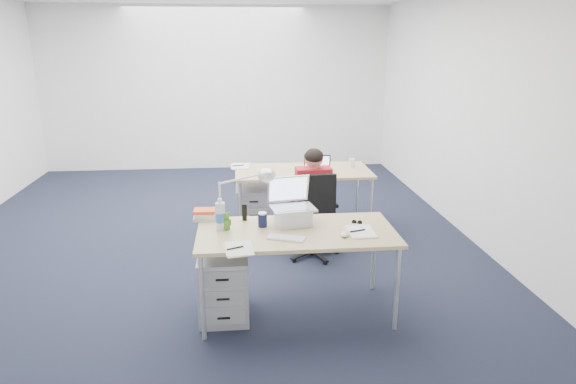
{
  "coord_description": "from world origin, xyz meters",
  "views": [
    {
      "loc": [
        0.36,
        -5.63,
        2.2
      ],
      "look_at": [
        0.81,
        -1.06,
        0.85
      ],
      "focal_mm": 32.0,
      "sensor_mm": 36.0,
      "label": 1
    }
  ],
  "objects_px": {
    "wireless_keyboard": "(286,238)",
    "computer_mouse": "(345,234)",
    "headphones": "(293,218)",
    "far_cup": "(352,163)",
    "seated_person": "(311,200)",
    "book_stack": "(205,214)",
    "silver_laptop": "(293,202)",
    "cordless_phone": "(245,212)",
    "dark_laptop": "(317,165)",
    "desk_far": "(303,174)",
    "office_chair": "(313,232)",
    "water_bottle": "(220,214)",
    "desk_lamp": "(238,196)",
    "can_koozie": "(263,220)",
    "bear_figurine": "(226,221)",
    "desk_near": "(296,236)",
    "drawer_pedestal_near": "(224,285)",
    "drawer_pedestal_far": "(253,209)",
    "sunglasses": "(357,222)"
  },
  "relations": [
    {
      "from": "wireless_keyboard",
      "to": "computer_mouse",
      "type": "height_order",
      "value": "computer_mouse"
    },
    {
      "from": "headphones",
      "to": "far_cup",
      "type": "bearing_deg",
      "value": 59.51
    },
    {
      "from": "seated_person",
      "to": "far_cup",
      "type": "relative_size",
      "value": 10.57
    },
    {
      "from": "computer_mouse",
      "to": "book_stack",
      "type": "relative_size",
      "value": 0.52
    },
    {
      "from": "silver_laptop",
      "to": "wireless_keyboard",
      "type": "xyz_separation_m",
      "value": [
        -0.09,
        -0.33,
        -0.18
      ]
    },
    {
      "from": "cordless_phone",
      "to": "dark_laptop",
      "type": "relative_size",
      "value": 0.47
    },
    {
      "from": "desk_far",
      "to": "computer_mouse",
      "type": "relative_size",
      "value": 15.59
    },
    {
      "from": "office_chair",
      "to": "far_cup",
      "type": "xyz_separation_m",
      "value": [
        0.6,
        0.93,
        0.52
      ]
    },
    {
      "from": "water_bottle",
      "to": "silver_laptop",
      "type": "bearing_deg",
      "value": 6.11
    },
    {
      "from": "office_chair",
      "to": "far_cup",
      "type": "bearing_deg",
      "value": 54.81
    },
    {
      "from": "dark_laptop",
      "to": "desk_lamp",
      "type": "bearing_deg",
      "value": -107.06
    },
    {
      "from": "can_koozie",
      "to": "bear_figurine",
      "type": "relative_size",
      "value": 0.82
    },
    {
      "from": "silver_laptop",
      "to": "desk_near",
      "type": "bearing_deg",
      "value": -95.54
    },
    {
      "from": "drawer_pedestal_near",
      "to": "computer_mouse",
      "type": "distance_m",
      "value": 1.08
    },
    {
      "from": "drawer_pedestal_near",
      "to": "book_stack",
      "type": "bearing_deg",
      "value": 113.15
    },
    {
      "from": "desk_far",
      "to": "bear_figurine",
      "type": "bearing_deg",
      "value": -114.26
    },
    {
      "from": "silver_laptop",
      "to": "far_cup",
      "type": "height_order",
      "value": "silver_laptop"
    },
    {
      "from": "computer_mouse",
      "to": "drawer_pedestal_far",
      "type": "bearing_deg",
      "value": 127.78
    },
    {
      "from": "seated_person",
      "to": "can_koozie",
      "type": "relative_size",
      "value": 9.4
    },
    {
      "from": "office_chair",
      "to": "sunglasses",
      "type": "xyz_separation_m",
      "value": [
        0.22,
        -1.03,
        0.47
      ]
    },
    {
      "from": "far_cup",
      "to": "dark_laptop",
      "type": "bearing_deg",
      "value": -149.24
    },
    {
      "from": "bear_figurine",
      "to": "far_cup",
      "type": "height_order",
      "value": "bear_figurine"
    },
    {
      "from": "drawer_pedestal_far",
      "to": "headphones",
      "type": "xyz_separation_m",
      "value": [
        0.29,
        -1.73,
        0.47
      ]
    },
    {
      "from": "computer_mouse",
      "to": "book_stack",
      "type": "bearing_deg",
      "value": 175.91
    },
    {
      "from": "headphones",
      "to": "sunglasses",
      "type": "height_order",
      "value": "headphones"
    },
    {
      "from": "office_chair",
      "to": "water_bottle",
      "type": "height_order",
      "value": "water_bottle"
    },
    {
      "from": "desk_near",
      "to": "seated_person",
      "type": "bearing_deg",
      "value": 76.94
    },
    {
      "from": "seated_person",
      "to": "far_cup",
      "type": "xyz_separation_m",
      "value": [
        0.6,
        0.76,
        0.21
      ]
    },
    {
      "from": "book_stack",
      "to": "dark_laptop",
      "type": "distance_m",
      "value": 1.87
    },
    {
      "from": "drawer_pedestal_near",
      "to": "sunglasses",
      "type": "relative_size",
      "value": 6.14
    },
    {
      "from": "desk_near",
      "to": "headphones",
      "type": "bearing_deg",
      "value": 90.46
    },
    {
      "from": "seated_person",
      "to": "cordless_phone",
      "type": "relative_size",
      "value": 7.92
    },
    {
      "from": "silver_laptop",
      "to": "desk_lamp",
      "type": "height_order",
      "value": "desk_lamp"
    },
    {
      "from": "sunglasses",
      "to": "office_chair",
      "type": "bearing_deg",
      "value": 124.75
    },
    {
      "from": "seated_person",
      "to": "drawer_pedestal_far",
      "type": "height_order",
      "value": "seated_person"
    },
    {
      "from": "desk_near",
      "to": "drawer_pedestal_far",
      "type": "bearing_deg",
      "value": 98.52
    },
    {
      "from": "office_chair",
      "to": "cordless_phone",
      "type": "height_order",
      "value": "office_chair"
    },
    {
      "from": "computer_mouse",
      "to": "headphones",
      "type": "height_order",
      "value": "headphones"
    },
    {
      "from": "drawer_pedestal_near",
      "to": "cordless_phone",
      "type": "distance_m",
      "value": 0.63
    },
    {
      "from": "bear_figurine",
      "to": "desk_lamp",
      "type": "bearing_deg",
      "value": 35.64
    },
    {
      "from": "drawer_pedestal_near",
      "to": "bear_figurine",
      "type": "relative_size",
      "value": 3.68
    },
    {
      "from": "wireless_keyboard",
      "to": "seated_person",
      "type": "bearing_deg",
      "value": 96.21
    },
    {
      "from": "office_chair",
      "to": "wireless_keyboard",
      "type": "relative_size",
      "value": 3.26
    },
    {
      "from": "seated_person",
      "to": "wireless_keyboard",
      "type": "xyz_separation_m",
      "value": [
        -0.4,
        -1.48,
        0.17
      ]
    },
    {
      "from": "desk_lamp",
      "to": "book_stack",
      "type": "bearing_deg",
      "value": 164.6
    },
    {
      "from": "desk_near",
      "to": "bear_figurine",
      "type": "relative_size",
      "value": 10.69
    },
    {
      "from": "wireless_keyboard",
      "to": "sunglasses",
      "type": "relative_size",
      "value": 3.22
    },
    {
      "from": "computer_mouse",
      "to": "headphones",
      "type": "bearing_deg",
      "value": 152.46
    },
    {
      "from": "silver_laptop",
      "to": "seated_person",
      "type": "bearing_deg",
      "value": 64.74
    },
    {
      "from": "sunglasses",
      "to": "far_cup",
      "type": "height_order",
      "value": "far_cup"
    }
  ]
}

